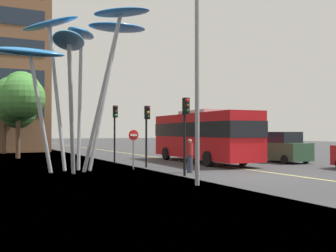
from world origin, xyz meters
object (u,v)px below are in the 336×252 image
car_parked_mid (282,148)px  pedestrian (190,156)px  red_bus (202,134)px  traffic_light_kerb_near (186,119)px  street_lamp (205,55)px  leaf_sculpture (78,43)px  no_entry_sign (133,143)px  traffic_light_island_mid (115,122)px  traffic_light_kerb_far (147,123)px

car_parked_mid → pedestrian: car_parked_mid is taller
red_bus → traffic_light_kerb_near: bearing=-126.1°
car_parked_mid → street_lamp: size_ratio=0.51×
leaf_sculpture → no_entry_sign: 6.33m
car_parked_mid → no_entry_sign: 11.26m
red_bus → street_lamp: street_lamp is taller
car_parked_mid → traffic_light_kerb_near: bearing=-154.6°
traffic_light_island_mid → red_bus: bearing=-18.0°
street_lamp → no_entry_sign: (-0.06, 7.81, -3.73)m
pedestrian → traffic_light_kerb_near: bearing=-126.3°
leaf_sculpture → traffic_light_island_mid: (3.60, 4.45, -4.13)m
leaf_sculpture → no_entry_sign: (3.21, 0.02, -5.45)m
leaf_sculpture → traffic_light_island_mid: size_ratio=2.22×
leaf_sculpture → traffic_light_island_mid: bearing=51.0°
traffic_light_kerb_near → pedestrian: size_ratio=2.15×
traffic_light_kerb_near → traffic_light_island_mid: bearing=93.1°
traffic_light_island_mid → traffic_light_kerb_near: bearing=-86.9°
traffic_light_kerb_near → traffic_light_island_mid: traffic_light_island_mid is taller
traffic_light_kerb_far → no_entry_sign: traffic_light_kerb_far is taller
red_bus → pedestrian: size_ratio=6.46×
traffic_light_kerb_near → traffic_light_kerb_far: bearing=87.7°
traffic_light_kerb_near → pedestrian: 2.48m
red_bus → traffic_light_island_mid: traffic_light_island_mid is taller
red_bus → no_entry_sign: red_bus is taller
leaf_sculpture → traffic_light_kerb_far: bearing=7.9°
traffic_light_island_mid → street_lamp: (-0.33, -12.24, 2.41)m
red_bus → leaf_sculpture: size_ratio=1.31×
red_bus → traffic_light_island_mid: size_ratio=2.91×
street_lamp → traffic_light_island_mid: bearing=88.5°
leaf_sculpture → traffic_light_kerb_far: (4.30, 0.60, -4.28)m
traffic_light_kerb_far → no_entry_sign: 1.70m
traffic_light_kerb_near → street_lamp: (-0.81, -3.16, 2.51)m
traffic_light_kerb_far → traffic_light_island_mid: traffic_light_island_mid is taller
pedestrian → no_entry_sign: 3.84m
traffic_light_island_mid → no_entry_sign: size_ratio=1.74×
leaf_sculpture → pedestrian: 8.56m
traffic_light_island_mid → pedestrian: traffic_light_island_mid is taller
red_bus → traffic_light_kerb_near: (-5.26, -7.20, 0.75)m
traffic_light_kerb_near → no_entry_sign: (-0.87, 4.65, -1.23)m
leaf_sculpture → street_lamp: 8.62m
traffic_light_kerb_far → traffic_light_island_mid: (-0.70, 3.85, 0.15)m
leaf_sculpture → traffic_light_kerb_near: size_ratio=2.30×
leaf_sculpture → car_parked_mid: bearing=1.2°
traffic_light_kerb_near → street_lamp: bearing=-104.4°
traffic_light_kerb_far → no_entry_sign: size_ratio=1.64×
leaf_sculpture → street_lamp: leaf_sculpture is taller
traffic_light_kerb_far → traffic_light_island_mid: size_ratio=0.94×
red_bus → leaf_sculpture: 10.90m
leaf_sculpture → pedestrian: (5.07, -3.29, -6.07)m
leaf_sculpture → traffic_light_island_mid: leaf_sculpture is taller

